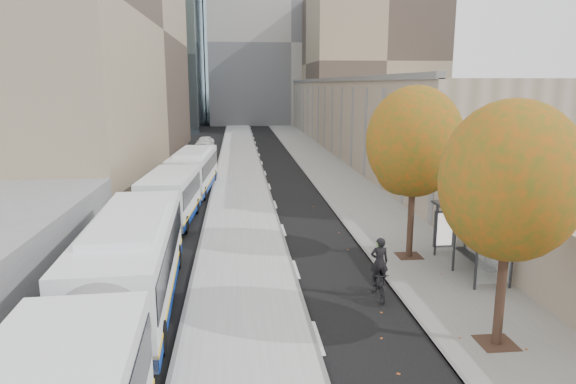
{
  "coord_description": "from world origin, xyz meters",
  "views": [
    {
      "loc": [
        -4.02,
        -8.44,
        7.72
      ],
      "look_at": [
        -1.59,
        16.07,
        2.5
      ],
      "focal_mm": 32.0,
      "sensor_mm": 36.0,
      "label": 1
    }
  ],
  "objects": [
    {
      "name": "distant_car",
      "position": [
        -8.0,
        54.44,
        0.73
      ],
      "size": [
        2.4,
        4.52,
        1.46
      ],
      "primitive_type": "imported",
      "rotation": [
        0.0,
        0.0,
        -0.16
      ],
      "color": "white",
      "rests_on": "ground"
    },
    {
      "name": "building_tan",
      "position": [
        15.5,
        64.0,
        4.0
      ],
      "size": [
        18.0,
        92.0,
        8.0
      ],
      "primitive_type": "cube",
      "color": "gray",
      "rests_on": "ground"
    },
    {
      "name": "bus_far",
      "position": [
        -7.49,
        25.2,
        1.54
      ],
      "size": [
        3.54,
        17.07,
        2.82
      ],
      "rotation": [
        0.0,
        0.0,
        -0.06
      ],
      "color": "white",
      "rests_on": "ground"
    },
    {
      "name": "bus_shelter",
      "position": [
        5.69,
        10.96,
        2.19
      ],
      "size": [
        1.9,
        4.4,
        2.53
      ],
      "color": "#383A3F",
      "rests_on": "sidewalk"
    },
    {
      "name": "bus_platform",
      "position": [
        -3.88,
        35.0,
        0.07
      ],
      "size": [
        4.25,
        150.0,
        0.15
      ],
      "primitive_type": "cube",
      "color": "#ABABAB",
      "rests_on": "ground"
    },
    {
      "name": "sidewalk",
      "position": [
        4.12,
        35.0,
        0.04
      ],
      "size": [
        4.75,
        150.0,
        0.08
      ],
      "primitive_type": "cube",
      "color": "gray",
      "rests_on": "ground"
    },
    {
      "name": "building_midrise",
      "position": [
        -22.5,
        41.0,
        12.5
      ],
      "size": [
        24.0,
        46.0,
        25.0
      ],
      "primitive_type": "cube",
      "color": "gray",
      "rests_on": "ground"
    },
    {
      "name": "bus_near",
      "position": [
        -7.54,
        4.77,
        1.69
      ],
      "size": [
        3.55,
        18.65,
        3.09
      ],
      "rotation": [
        0.0,
        0.0,
        0.05
      ],
      "color": "white",
      "rests_on": "ground"
    },
    {
      "name": "cyclist",
      "position": [
        1.01,
        8.77,
        0.86
      ],
      "size": [
        0.67,
        1.82,
        2.31
      ],
      "rotation": [
        0.0,
        0.0,
        -0.02
      ],
      "color": "black",
      "rests_on": "ground"
    },
    {
      "name": "tree_c",
      "position": [
        3.6,
        13.0,
        5.25
      ],
      "size": [
        4.2,
        4.2,
        7.28
      ],
      "color": "#2F2417",
      "rests_on": "sidewalk"
    },
    {
      "name": "building_far_block",
      "position": [
        6.0,
        96.0,
        15.0
      ],
      "size": [
        30.0,
        18.0,
        30.0
      ],
      "primitive_type": "cube",
      "color": "#A09A94",
      "rests_on": "ground"
    },
    {
      "name": "tree_b",
      "position": [
        3.6,
        5.0,
        5.04
      ],
      "size": [
        4.0,
        4.0,
        6.97
      ],
      "color": "#2F2417",
      "rests_on": "sidewalk"
    }
  ]
}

